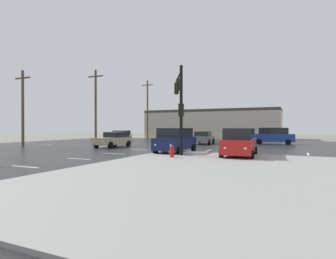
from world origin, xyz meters
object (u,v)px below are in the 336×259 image
object	(u,v)px
sedan_grey	(204,137)
suv_navy	(175,140)
utility_pole_mid	(23,107)
utility_pole_distant	(147,109)
fire_hydrant	(172,151)
suv_blue	(274,136)
suv_red	(239,142)
utility_pole_far	(96,105)
traffic_signal_mast	(180,98)
sedan_tan	(114,139)
sedan_white	(120,135)

from	to	relation	value
sedan_grey	suv_navy	xyz separation A→B (m)	(1.49, -12.50, 0.24)
utility_pole_mid	utility_pole_distant	distance (m)	23.86
fire_hydrant	suv_blue	xyz separation A→B (m)	(5.04, 19.57, 0.55)
suv_red	utility_pole_distant	xyz separation A→B (m)	(-20.69, 24.24, 4.39)
fire_hydrant	utility_pole_far	xyz separation A→B (m)	(-15.07, 10.73, 4.29)
fire_hydrant	utility_pole_far	distance (m)	18.99
fire_hydrant	traffic_signal_mast	bearing A→B (deg)	101.00
traffic_signal_mast	fire_hydrant	xyz separation A→B (m)	(0.50, -2.58, -3.80)
sedan_grey	utility_pole_mid	xyz separation A→B (m)	(-15.87, -12.89, 3.41)
traffic_signal_mast	sedan_grey	bearing A→B (deg)	-17.46
sedan_tan	utility_pole_mid	distance (m)	10.20
suv_navy	utility_pole_distant	distance (m)	28.35
traffic_signal_mast	utility_pole_mid	world-z (taller)	utility_pole_mid
suv_red	sedan_grey	bearing A→B (deg)	-156.70
fire_hydrant	utility_pole_far	size ratio (longest dim) A/B	0.09
suv_red	suv_blue	xyz separation A→B (m)	(1.16, 16.64, 0.00)
utility_pole_mid	utility_pole_far	distance (m)	8.19
traffic_signal_mast	utility_pole_mid	xyz separation A→B (m)	(-18.21, 0.84, -0.08)
fire_hydrant	sedan_grey	world-z (taller)	sedan_grey
fire_hydrant	sedan_white	bearing A→B (deg)	132.27
sedan_grey	sedan_white	bearing A→B (deg)	74.87
sedan_white	sedan_tan	bearing A→B (deg)	31.93
fire_hydrant	utility_pole_mid	xyz separation A→B (m)	(-18.71, 3.42, 3.72)
traffic_signal_mast	suv_blue	size ratio (longest dim) A/B	1.30
sedan_white	utility_pole_far	bearing A→B (deg)	13.31
sedan_white	sedan_tan	distance (m)	13.18
sedan_grey	suv_navy	world-z (taller)	suv_navy
fire_hydrant	utility_pole_mid	bearing A→B (deg)	169.65
traffic_signal_mast	suv_navy	bearing A→B (deg)	7.59
suv_red	utility_pole_mid	bearing A→B (deg)	-94.66
sedan_tan	suv_blue	world-z (taller)	suv_blue
sedan_white	utility_pole_distant	world-z (taller)	utility_pole_distant
fire_hydrant	sedan_white	xyz separation A→B (m)	(-16.93, 18.62, 0.32)
sedan_white	utility_pole_far	distance (m)	9.03
traffic_signal_mast	sedan_tan	distance (m)	11.20
utility_pole_mid	fire_hydrant	bearing A→B (deg)	-10.35
sedan_white	suv_red	size ratio (longest dim) A/B	0.92
sedan_white	utility_pole_distant	size ratio (longest dim) A/B	0.43
sedan_white	suv_red	bearing A→B (deg)	53.08
suv_red	suv_navy	bearing A→B (deg)	-102.99
suv_navy	traffic_signal_mast	bearing A→B (deg)	34.30
sedan_grey	utility_pole_mid	size ratio (longest dim) A/B	0.58
traffic_signal_mast	sedan_white	size ratio (longest dim) A/B	1.40
suv_navy	utility_pole_mid	distance (m)	17.65
sedan_white	utility_pole_mid	bearing A→B (deg)	-6.60
traffic_signal_mast	suv_red	world-z (taller)	traffic_signal_mast
suv_red	utility_pole_distant	distance (m)	32.17
suv_blue	suv_navy	bearing A→B (deg)	65.78
sedan_white	suv_blue	distance (m)	21.99
fire_hydrant	sedan_grey	distance (m)	16.55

